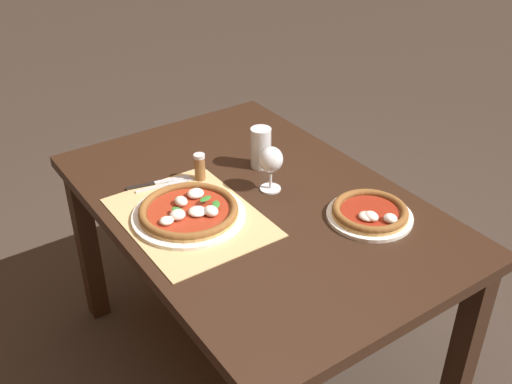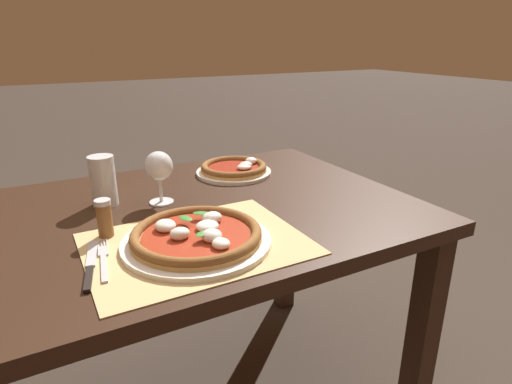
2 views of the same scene
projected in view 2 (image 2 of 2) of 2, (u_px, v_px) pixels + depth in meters
The scene contains 9 objects.
dining_table at pixel (182, 243), 1.23m from camera, with size 1.33×0.89×0.74m.
paper_placemat at pixel (197, 244), 1.00m from camera, with size 0.50×0.38×0.00m, color tan.
pizza_near at pixel (197, 236), 0.99m from camera, with size 0.35×0.35×0.05m.
pizza_far at pixel (234, 169), 1.51m from camera, with size 0.26×0.26×0.05m.
wine_glass at pixel (159, 168), 1.22m from camera, with size 0.08×0.08×0.16m.
pint_glass at pixel (103, 182), 1.22m from camera, with size 0.07×0.07×0.15m.
fork at pixel (103, 259), 0.93m from camera, with size 0.05×0.20×0.00m.
knife at pixel (91, 264), 0.91m from camera, with size 0.06×0.21×0.01m.
pepper_shaker at pixel (104, 218), 1.02m from camera, with size 0.04×0.04×0.10m.
Camera 2 is at (-0.34, -1.08, 1.20)m, focal length 30.00 mm.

